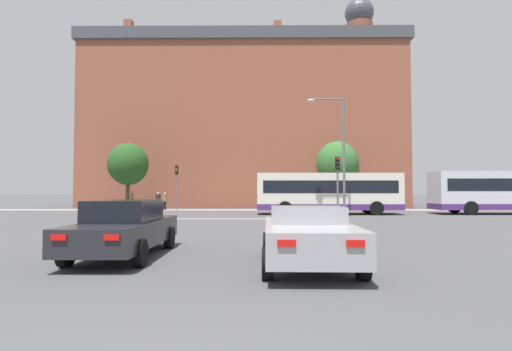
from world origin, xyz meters
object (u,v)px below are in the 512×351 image
traffic_light_near_right (338,177)px  pedestrian_waiting (158,200)px  car_saloon_left (125,228)px  bus_crossing_lead (328,192)px  pedestrian_walking_west (132,199)px  street_lamp_junction (338,144)px  car_roadster_right (308,236)px  traffic_light_far_left (177,180)px  bus_crossing_trailing (508,191)px  pedestrian_walking_east (165,200)px

traffic_light_near_right → pedestrian_waiting: bearing=141.5°
car_saloon_left → pedestrian_waiting: (-5.53, 25.22, 0.20)m
bus_crossing_lead → pedestrian_walking_west: bus_crossing_lead is taller
street_lamp_junction → pedestrian_waiting: street_lamp_junction is taller
car_roadster_right → pedestrian_waiting: size_ratio=2.75×
traffic_light_near_right → car_saloon_left: bearing=-120.8°
pedestrian_waiting → traffic_light_near_right: bearing=162.0°
traffic_light_far_left → pedestrian_waiting: (-1.65, -0.08, -1.78)m
car_roadster_right → traffic_light_far_left: size_ratio=1.11×
pedestrian_walking_west → car_roadster_right: bearing=-4.3°
bus_crossing_lead → traffic_light_near_right: traffic_light_near_right is taller
bus_crossing_trailing → car_saloon_left: bearing=-48.8°
bus_crossing_lead → pedestrian_walking_east: (-13.76, 6.92, -0.70)m
bus_crossing_trailing → pedestrian_walking_west: (-30.41, 6.90, -0.74)m
pedestrian_walking_east → traffic_light_far_left: bearing=177.3°
traffic_light_far_left → pedestrian_walking_west: bearing=167.1°
car_saloon_left → traffic_light_far_left: (-3.89, 25.30, 1.98)m
car_saloon_left → bus_crossing_lead: size_ratio=0.47×
pedestrian_waiting → pedestrian_walking_east: bearing=-98.6°
car_saloon_left → street_lamp_junction: (8.74, 15.66, 4.09)m
bus_crossing_lead → street_lamp_junction: street_lamp_junction is taller
pedestrian_walking_east → bus_crossing_trailing: bearing=-166.7°
traffic_light_near_right → pedestrian_walking_west: traffic_light_near_right is taller
traffic_light_far_left → pedestrian_walking_west: traffic_light_far_left is taller
bus_crossing_trailing → traffic_light_far_left: traffic_light_far_left is taller
bus_crossing_lead → pedestrian_walking_east: bearing=-116.7°
traffic_light_near_right → pedestrian_walking_west: bearing=143.8°
bus_crossing_trailing → traffic_light_far_left: (-26.08, 5.91, 1.02)m
bus_crossing_lead → bus_crossing_trailing: size_ratio=0.94×
pedestrian_walking_east → pedestrian_waiting: bearing=87.8°
car_saloon_left → pedestrian_walking_east: bearing=101.0°
bus_crossing_lead → traffic_light_near_right: 5.06m
bus_crossing_trailing → pedestrian_walking_east: bearing=-103.6°
car_roadster_right → traffic_light_near_right: bearing=77.4°
traffic_light_near_right → street_lamp_junction: street_lamp_junction is taller
traffic_light_far_left → pedestrian_walking_west: 4.78m
traffic_light_far_left → street_lamp_junction: size_ratio=0.51×
car_roadster_right → street_lamp_junction: street_lamp_junction is taller
car_saloon_left → pedestrian_walking_west: bearing=107.2°
street_lamp_junction → bus_crossing_trailing: bearing=15.5°
street_lamp_junction → pedestrian_walking_west: bearing=147.9°
traffic_light_far_left → pedestrian_waiting: traffic_light_far_left is taller
traffic_light_near_right → traffic_light_far_left: size_ratio=0.95×
bus_crossing_lead → pedestrian_waiting: bearing=-113.4°
bus_crossing_lead → traffic_light_near_right: size_ratio=2.73×
bus_crossing_trailing → pedestrian_walking_east: (-27.29, 6.60, -0.78)m
traffic_light_near_right → bus_crossing_lead: bearing=87.2°
pedestrian_waiting → bus_crossing_trailing: bearing=-171.4°
traffic_light_near_right → pedestrian_walking_east: (-13.52, 11.87, -1.68)m
car_roadster_right → traffic_light_near_right: 16.05m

